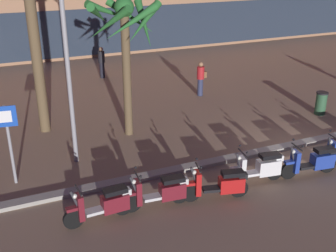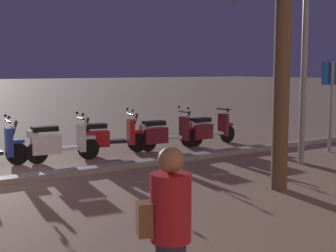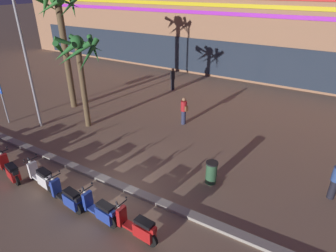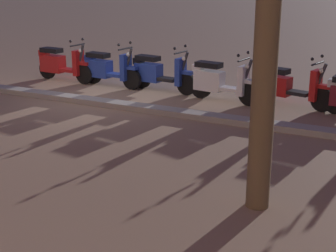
% 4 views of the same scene
% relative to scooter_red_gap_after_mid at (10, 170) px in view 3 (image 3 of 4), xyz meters
% --- Properties ---
extents(ground_plane, '(200.00, 200.00, 0.00)m').
position_rel_scooter_red_gap_after_mid_xyz_m(ground_plane, '(4.09, 1.46, -0.44)').
color(ground_plane, '#93755B').
extents(curb_strip, '(60.00, 0.36, 0.12)m').
position_rel_scooter_red_gap_after_mid_xyz_m(curb_strip, '(4.09, 1.84, -0.38)').
color(curb_strip, gray).
rests_on(curb_strip, ground).
extents(scooter_red_gap_after_mid, '(1.84, 0.74, 1.17)m').
position_rel_scooter_red_gap_after_mid_xyz_m(scooter_red_gap_after_mid, '(0.00, 0.00, 0.00)').
color(scooter_red_gap_after_mid, black).
rests_on(scooter_red_gap_after_mid, ground).
extents(scooter_white_tail_end, '(1.77, 0.60, 1.17)m').
position_rel_scooter_red_gap_after_mid_xyz_m(scooter_white_tail_end, '(1.50, 0.32, 0.02)').
color(scooter_white_tail_end, black).
rests_on(scooter_white_tail_end, ground).
extents(scooter_blue_far_back, '(1.87, 0.59, 1.17)m').
position_rel_scooter_red_gap_after_mid_xyz_m(scooter_blue_far_back, '(3.22, 0.03, 0.02)').
color(scooter_blue_far_back, black).
rests_on(scooter_blue_far_back, ground).
extents(scooter_blue_mid_front, '(1.79, 0.56, 1.17)m').
position_rel_scooter_red_gap_after_mid_xyz_m(scooter_blue_mid_front, '(4.66, 0.14, 0.01)').
color(scooter_blue_mid_front, black).
rests_on(scooter_blue_mid_front, ground).
extents(scooter_red_mid_centre, '(1.84, 0.56, 1.17)m').
position_rel_scooter_red_gap_after_mid_xyz_m(scooter_red_mid_centre, '(6.14, 0.17, 0.02)').
color(scooter_red_mid_centre, black).
rests_on(scooter_red_mid_centre, ground).
extents(crossing_sign, '(0.60, 0.16, 2.40)m').
position_rel_scooter_red_gap_after_mid_xyz_m(crossing_sign, '(-5.05, 3.10, 1.06)').
color(crossing_sign, '#939399').
rests_on(crossing_sign, ground).
extents(palm_tree_far_corner, '(2.60, 2.59, 4.87)m').
position_rel_scooter_red_gap_after_mid_xyz_m(palm_tree_far_corner, '(-0.90, 5.15, 3.34)').
color(palm_tree_far_corner, brown).
rests_on(palm_tree_far_corner, ground).
extents(palm_tree_by_mall_entrance, '(2.48, 2.55, 6.81)m').
position_rel_scooter_red_gap_after_mid_xyz_m(palm_tree_by_mall_entrance, '(-3.66, 6.70, 4.58)').
color(palm_tree_by_mall_entrance, brown).
rests_on(palm_tree_by_mall_entrance, ground).
extents(pedestrian_window_shopping, '(0.34, 0.34, 1.64)m').
position_rel_scooter_red_gap_after_mid_xyz_m(pedestrian_window_shopping, '(0.19, 12.72, 0.42)').
color(pedestrian_window_shopping, black).
rests_on(pedestrian_window_shopping, ground).
extents(pedestrian_by_palm_tree, '(0.45, 0.39, 1.54)m').
position_rel_scooter_red_gap_after_mid_xyz_m(pedestrian_by_palm_tree, '(11.18, 5.33, 0.37)').
color(pedestrian_by_palm_tree, black).
rests_on(pedestrian_by_palm_tree, ground).
extents(pedestrian_strolling_near_curb, '(0.46, 0.35, 1.59)m').
position_rel_scooter_red_gap_after_mid_xyz_m(pedestrian_strolling_near_curb, '(3.59, 8.04, 0.40)').
color(pedestrian_strolling_near_curb, '#2D3351').
rests_on(pedestrian_strolling_near_curb, ground).
extents(litter_bin, '(0.48, 0.48, 0.95)m').
position_rel_scooter_red_gap_after_mid_xyz_m(litter_bin, '(7.00, 3.91, 0.04)').
color(litter_bin, '#2D5638').
rests_on(litter_bin, ground).
extents(street_lamp, '(0.36, 0.36, 6.96)m').
position_rel_scooter_red_gap_after_mid_xyz_m(street_lamp, '(-3.13, 3.78, 3.78)').
color(street_lamp, '#939399').
rests_on(street_lamp, ground).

